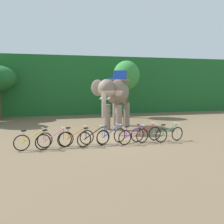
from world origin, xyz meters
TOP-DOWN VIEW (x-y plane):
  - ground_plane at (0.00, 0.00)m, footprint 80.00×80.00m
  - foliage_hedge at (0.00, 13.82)m, footprint 36.00×6.00m
  - tree_right at (3.66, 7.97)m, footprint 2.26×2.26m
  - elephant at (1.32, 2.91)m, footprint 3.31×4.00m
  - bike_yellow at (-3.58, -1.30)m, footprint 1.65×0.65m
  - bike_pink at (-2.70, -1.39)m, footprint 1.64×0.68m
  - bike_orange at (-1.66, -1.10)m, footprint 1.69×0.52m
  - bike_black at (-0.89, -1.32)m, footprint 1.65×0.66m
  - bike_blue at (0.01, -1.12)m, footprint 1.61×0.74m
  - bike_purple at (1.04, -1.44)m, footprint 1.67×0.60m
  - bike_red at (1.84, -1.03)m, footprint 1.70×0.52m
  - bike_green at (2.94, -1.40)m, footprint 1.68×0.56m

SIDE VIEW (x-z plane):
  - ground_plane at x=0.00m, z-range 0.00..0.00m
  - bike_yellow at x=-3.58m, z-range -0.07..0.85m
  - bike_pink at x=-2.70m, z-range -0.07..0.85m
  - bike_orange at x=-1.66m, z-range -0.07..0.85m
  - bike_black at x=-0.89m, z-range -0.07..0.85m
  - bike_blue at x=0.01m, z-range -0.07..0.85m
  - bike_purple at x=1.04m, z-range -0.07..0.85m
  - bike_red at x=1.84m, z-range -0.07..0.85m
  - bike_green at x=2.94m, z-range -0.07..0.85m
  - elephant at x=1.32m, z-range 0.31..4.09m
  - foliage_hedge at x=0.00m, z-range 0.00..5.48m
  - tree_right at x=3.66m, z-range 1.14..5.98m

